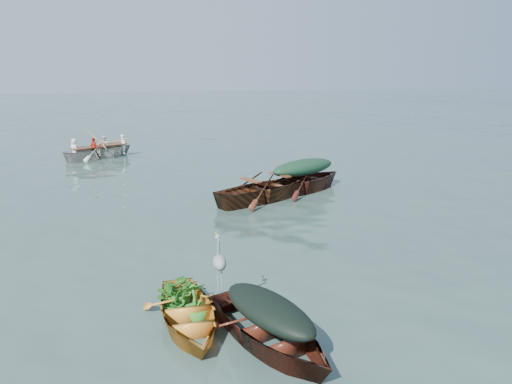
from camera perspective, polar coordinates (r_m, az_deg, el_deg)
ground at (r=11.74m, az=7.17°, el=-6.12°), size 140.00×140.00×0.00m
yellow_dinghy at (r=8.38m, az=-7.76°, el=-14.93°), size 1.55×3.12×0.81m
dark_covered_boat at (r=7.80m, az=1.45°, el=-17.19°), size 2.55×3.79×0.88m
green_tarp_boat at (r=16.56m, az=5.36°, el=0.01°), size 4.91×3.56×1.14m
open_wooden_boat at (r=15.45m, az=1.09°, el=-0.98°), size 5.07×3.55×1.18m
rowed_boat at (r=23.51m, az=-17.36°, el=3.69°), size 4.48×3.51×1.07m
dark_tarp_cover at (r=7.49m, az=1.48°, el=-13.02°), size 1.40×2.08×0.40m
green_tarp_cover at (r=16.38m, az=5.43°, el=2.83°), size 2.70×1.96×0.52m
thwart_benches at (r=15.30m, az=1.11°, el=1.22°), size 2.60×1.91×0.04m
heron at (r=8.14m, az=-4.17°, el=-8.99°), size 0.31×0.42×0.92m
dinghy_weeds at (r=8.56m, az=-8.38°, el=-9.05°), size 0.77×0.95×0.60m
rowers at (r=23.37m, az=-17.52°, el=5.90°), size 3.28×2.69×0.76m
oars at (r=23.42m, az=-17.46°, el=5.05°), size 1.90×2.52×0.06m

